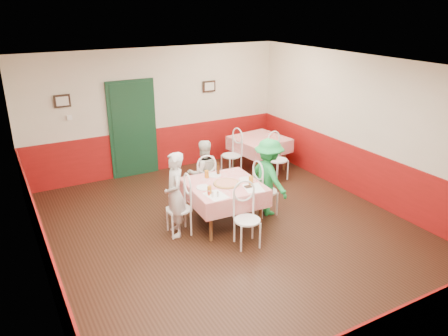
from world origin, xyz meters
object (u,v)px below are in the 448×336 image
main_table (224,204)px  chair_left (179,209)px  wallet (248,187)px  diner_left (175,195)px  chair_second_a (231,156)px  pizza (227,183)px  beer_bottle (218,169)px  glass_a (209,190)px  glass_b (251,180)px  diner_far (203,173)px  chair_far (205,183)px  chair_right (266,191)px  chair_second_b (278,160)px  chair_near (247,220)px  second_table (259,153)px  diner_right (268,177)px  glass_c (207,174)px

main_table → chair_left: 0.85m
wallet → diner_left: (-1.18, 0.38, -0.04)m
chair_second_a → pizza: chair_second_a is taller
pizza → beer_bottle: (0.09, 0.46, 0.10)m
chair_left → pizza: (0.87, -0.09, 0.32)m
glass_a → glass_b: size_ratio=0.94×
pizza → diner_left: size_ratio=0.30×
diner_far → chair_left: bearing=48.6°
main_table → diner_left: (-0.90, 0.05, 0.35)m
chair_far → wallet: 1.25m
glass_b → wallet: glass_b is taller
chair_right → pizza: size_ratio=2.03×
chair_second_b → wallet: 2.36m
chair_near → glass_b: size_ratio=6.33×
glass_b → chair_right: bearing=23.7°
second_table → chair_near: 3.50m
pizza → beer_bottle: bearing=79.5°
diner_left → diner_right: bearing=100.3°
diner_right → chair_second_b: bearing=-45.9°
glass_c → diner_right: bearing=-22.6°
wallet → diner_left: diner_left is taller
pizza → glass_b: glass_b is taller
second_table → chair_second_a: chair_second_a is taller
chair_left → glass_a: 0.65m
diner_far → diner_right: size_ratio=0.90×
chair_second_a → beer_bottle: beer_bottle is taller
chair_right → diner_right: size_ratio=0.62×
glass_c → second_table: bearing=36.2°
pizza → glass_a: size_ratio=3.32×
glass_c → diner_far: diner_far is taller
glass_a → diner_left: bearing=148.2°
second_table → diner_left: 3.52m
chair_right → chair_left: bearing=90.5°
glass_b → glass_a: bearing=-179.3°
chair_left → chair_second_a: (2.13, 1.93, 0.00)m
chair_near → diner_far: (0.09, 1.75, 0.20)m
glass_a → diner_right: bearing=9.0°
second_table → diner_far: bearing=-151.6°
chair_right → chair_second_b: same height
glass_c → diner_far: 0.58m
main_table → glass_a: size_ratio=9.15×
chair_left → chair_second_b: same height
chair_second_b → pizza: (-2.00, -1.26, 0.32)m
second_table → chair_second_b: bearing=-90.0°
wallet → diner_left: 1.24m
main_table → beer_bottle: bearing=75.1°
main_table → diner_right: 0.96m
glass_b → second_table: bearing=53.6°
glass_c → chair_near: bearing=-85.6°
chair_second_a → glass_c: chair_second_a is taller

